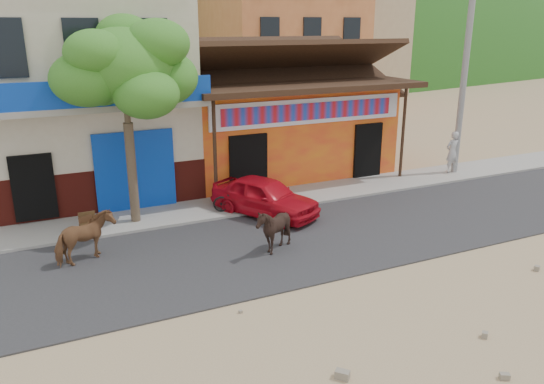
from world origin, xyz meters
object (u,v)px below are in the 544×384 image
Objects in this scene: cow_tan at (85,238)px; utility_pole at (465,71)px; cafe_chair_right at (87,215)px; scooter at (237,199)px; pedestrian at (452,152)px; cafe_chair_left at (88,218)px; red_car at (265,196)px; cow_dark at (274,229)px; tree at (128,123)px.

utility_pole is at bearing -106.47° from cow_tan.
cow_tan reaches higher than cafe_chair_right.
scooter is 0.90× the size of pedestrian.
cow_tan is 1.77× the size of cafe_chair_left.
cow_tan is 5.08m from scooter.
utility_pole is 15.08m from cow_tan.
utility_pole is at bearing -20.29° from cafe_chair_left.
red_car is at bearing 6.20° from pedestrian.
cow_dark is 10.45m from pedestrian.
cow_tan reaches higher than scooter.
tree is 4.01× the size of scooter.
cow_dark is 1.28× the size of cafe_chair_right.
cafe_chair_left is at bearing -115.99° from cow_dark.
pedestrian is at bearing -0.20° from cafe_chair_right.
utility_pole is at bearing -21.57° from red_car.
cow_tan is at bearing -96.18° from cow_dark.
tree is 4.08m from scooter.
cow_tan is at bearing 163.28° from red_car.
scooter is 9.54m from pedestrian.
cow_dark is at bearing -51.82° from tree.
cafe_chair_left is at bearing 107.96° from scooter.
cow_tan is 0.90× the size of pedestrian.
pedestrian is 1.96× the size of cafe_chair_left.
cafe_chair_left is (-1.40, -0.39, -2.57)m from tree.
utility_pole is at bearing -66.45° from scooter.
utility_pole is 3.17m from pedestrian.
cow_dark is 1.50× the size of cafe_chair_left.
cafe_chair_right is (0.28, 1.93, -0.06)m from cow_tan.
tree is 4.68m from red_car.
cow_dark is (-9.90, -3.89, -3.44)m from utility_pole.
scooter is (4.78, 1.73, -0.16)m from cow_tan.
utility_pole is 11.18m from cow_dark.
cafe_chair_right is at bearing 106.88° from scooter.
cow_tan is (-14.48, -2.43, -3.44)m from utility_pole.
pedestrian is at bearing -21.43° from red_car.
cow_dark reaches higher than cafe_chair_left.
utility_pole is 6.26× the size of cow_dark.
cow_dark reaches higher than cow_tan.
cow_tan is at bearing 129.28° from scooter.
cow_tan is at bearing 8.04° from pedestrian.
scooter is at bearing 117.28° from red_car.
red_car is (0.95, 2.69, -0.03)m from cow_dark.
utility_pole is at bearing 179.70° from pedestrian.
pedestrian is (14.28, 2.42, 0.28)m from cow_tan.
tree is 2.88m from cafe_chair_right.
cafe_chair_left is (0.28, 1.84, -0.13)m from cow_tan.
tree is 3.98× the size of cow_tan.
tree reaches higher than pedestrian.
cafe_chair_left is 0.85× the size of cafe_chair_right.
cafe_chair_right is (-5.26, 0.70, -0.03)m from red_car.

